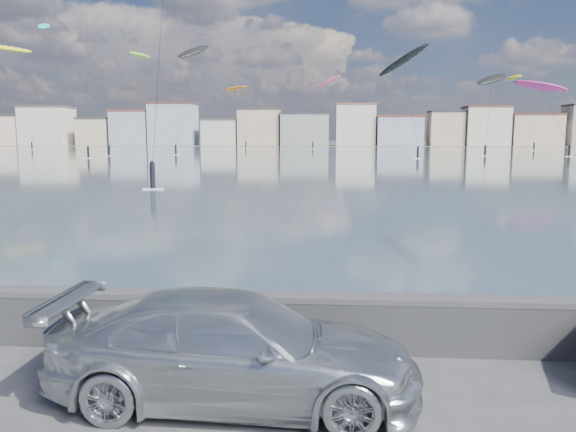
% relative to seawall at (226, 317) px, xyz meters
% --- Properties ---
extents(ground, '(700.00, 700.00, 0.00)m').
position_rel_seawall_xyz_m(ground, '(0.00, -2.70, -0.58)').
color(ground, '#333335').
rests_on(ground, ground).
extents(bay_water, '(500.00, 177.00, 0.00)m').
position_rel_seawall_xyz_m(bay_water, '(0.00, 88.80, -0.58)').
color(bay_water, '#344753').
rests_on(bay_water, ground).
extents(far_shore_strip, '(500.00, 60.00, 0.00)m').
position_rel_seawall_xyz_m(far_shore_strip, '(0.00, 197.30, -0.57)').
color(far_shore_strip, '#4C473D').
rests_on(far_shore_strip, ground).
extents(seawall, '(400.00, 0.36, 1.08)m').
position_rel_seawall_xyz_m(seawall, '(0.00, 0.00, 0.00)').
color(seawall, '#28282B').
rests_on(seawall, ground).
extents(far_buildings, '(240.79, 13.26, 14.60)m').
position_rel_seawall_xyz_m(far_buildings, '(1.31, 183.30, 5.44)').
color(far_buildings, beige).
rests_on(far_buildings, ground).
extents(car_silver, '(5.29, 2.27, 1.52)m').
position_rel_seawall_xyz_m(car_silver, '(0.47, -1.89, 0.18)').
color(car_silver, silver).
rests_on(car_silver, ground).
extents(kitesurfer_0, '(8.46, 16.79, 21.28)m').
position_rel_seawall_xyz_m(kitesurfer_0, '(1.61, 156.56, 17.97)').
color(kitesurfer_0, '#E5338C').
rests_on(kitesurfer_0, ground).
extents(kitesurfer_1, '(9.02, 10.53, 17.46)m').
position_rel_seawall_xyz_m(kitesurfer_1, '(-24.47, 150.88, 15.89)').
color(kitesurfer_1, orange).
rests_on(kitesurfer_1, ground).
extents(kitesurfer_2, '(3.82, 19.18, 20.02)m').
position_rel_seawall_xyz_m(kitesurfer_2, '(-35.50, 102.18, 18.44)').
color(kitesurfer_2, '#8CD826').
rests_on(kitesurfer_2, ground).
extents(kitesurfer_3, '(8.37, 14.83, 16.25)m').
position_rel_seawall_xyz_m(kitesurfer_3, '(33.15, 103.49, 13.54)').
color(kitesurfer_3, black).
rests_on(kitesurfer_3, ground).
extents(kitesurfer_4, '(10.19, 18.73, 23.41)m').
position_rel_seawall_xyz_m(kitesurfer_4, '(-66.88, 110.13, 21.25)').
color(kitesurfer_4, yellow).
rests_on(kitesurfer_4, ground).
extents(kitesurfer_5, '(9.71, 13.89, 19.40)m').
position_rel_seawall_xyz_m(kitesurfer_5, '(14.52, 90.22, 15.68)').
color(kitesurfer_5, black).
rests_on(kitesurfer_5, ground).
extents(kitesurfer_7, '(6.55, 13.83, 22.26)m').
position_rel_seawall_xyz_m(kitesurfer_7, '(-24.92, 102.99, 19.05)').
color(kitesurfer_7, black).
rests_on(kitesurfer_7, ground).
extents(kitesurfer_10, '(4.00, 17.12, 19.00)m').
position_rel_seawall_xyz_m(kitesurfer_10, '(48.56, 139.58, 17.18)').
color(kitesurfer_10, yellow).
rests_on(kitesurfer_10, ground).
extents(kitesurfer_12, '(10.04, 14.71, 14.84)m').
position_rel_seawall_xyz_m(kitesurfer_12, '(41.99, 102.74, 12.21)').
color(kitesurfer_12, '#E5338C').
rests_on(kitesurfer_12, ground).
extents(kitesurfer_16, '(5.49, 19.13, 34.48)m').
position_rel_seawall_xyz_m(kitesurfer_16, '(-74.28, 140.87, 31.56)').
color(kitesurfer_16, '#19BFBF').
rests_on(kitesurfer_16, ground).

